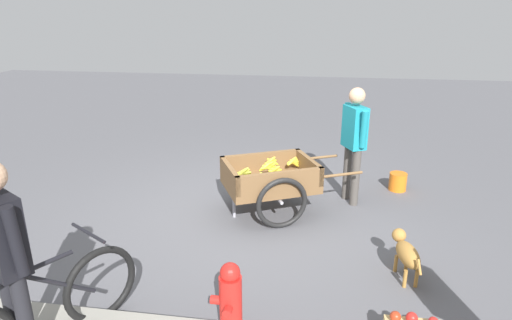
{
  "coord_description": "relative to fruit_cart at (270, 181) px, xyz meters",
  "views": [
    {
      "loc": [
        -0.86,
        4.91,
        2.51
      ],
      "look_at": [
        -0.11,
        -0.09,
        0.75
      ],
      "focal_mm": 31.01,
      "sensor_mm": 36.0,
      "label": 1
    }
  ],
  "objects": [
    {
      "name": "bicycle",
      "position": [
        1.4,
        2.66,
        -0.08
      ],
      "size": [
        0.91,
        1.45,
        0.85
      ],
      "color": "black",
      "rests_on": "ground"
    },
    {
      "name": "vendor_person",
      "position": [
        -1.03,
        -0.5,
        0.49
      ],
      "size": [
        0.33,
        0.52,
        1.55
      ],
      "color": "#4C4742",
      "rests_on": "ground"
    },
    {
      "name": "ground_plane",
      "position": [
        0.27,
        0.22,
        -0.44
      ],
      "size": [
        24.0,
        24.0,
        0.0
      ],
      "primitive_type": "plane",
      "color": "#56565B"
    },
    {
      "name": "fire_hydrant",
      "position": [
        0.04,
        2.3,
        -0.1
      ],
      "size": [
        0.25,
        0.25,
        0.67
      ],
      "color": "red",
      "rests_on": "ground"
    },
    {
      "name": "cyclist_person",
      "position": [
        1.48,
        2.79,
        0.52
      ],
      "size": [
        0.46,
        0.37,
        1.59
      ],
      "color": "black",
      "rests_on": "ground"
    },
    {
      "name": "plastic_bucket",
      "position": [
        -1.73,
        -1.0,
        -0.31
      ],
      "size": [
        0.25,
        0.25,
        0.25
      ],
      "primitive_type": "cylinder",
      "color": "orange",
      "rests_on": "ground"
    },
    {
      "name": "fruit_cart",
      "position": [
        0.0,
        0.0,
        0.0
      ],
      "size": [
        1.82,
        1.4,
        0.73
      ],
      "color": "brown",
      "rests_on": "ground"
    },
    {
      "name": "dog",
      "position": [
        -1.47,
        1.23,
        -0.17
      ],
      "size": [
        0.26,
        0.67,
        0.4
      ],
      "color": "#AD7A38",
      "rests_on": "ground"
    }
  ]
}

